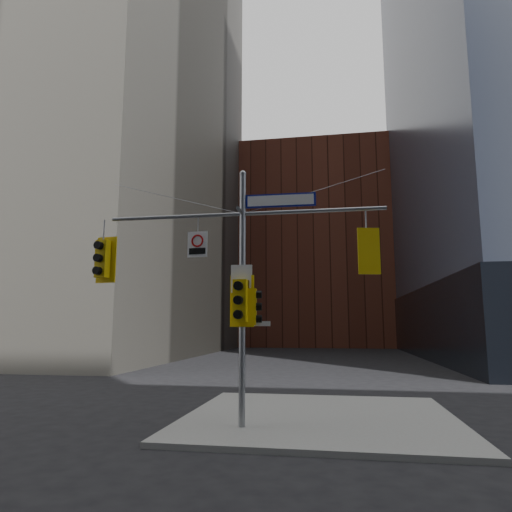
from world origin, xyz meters
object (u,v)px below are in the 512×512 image
(traffic_light_east_arm, at_px, (367,252))
(traffic_light_pole_side, at_px, (254,307))
(signal_assembly, at_px, (242,269))
(street_sign_blade, at_px, (280,200))
(traffic_light_west_arm, at_px, (103,259))
(regulatory_sign_arm, at_px, (197,244))
(traffic_light_pole_front, at_px, (240,301))

(traffic_light_east_arm, bearing_deg, traffic_light_pole_side, -13.32)
(signal_assembly, height_order, street_sign_blade, signal_assembly)
(traffic_light_west_arm, relative_size, street_sign_blade, 0.70)
(traffic_light_east_arm, distance_m, traffic_light_pole_side, 3.44)
(signal_assembly, bearing_deg, regulatory_sign_arm, -179.13)
(traffic_light_west_arm, bearing_deg, traffic_light_pole_front, 4.14)
(signal_assembly, relative_size, traffic_light_pole_front, 5.62)
(traffic_light_pole_front, height_order, street_sign_blade, street_sign_blade)
(street_sign_blade, bearing_deg, signal_assembly, 179.13)
(traffic_light_east_arm, xyz_separation_m, regulatory_sign_arm, (-4.76, -0.02, 0.37))
(traffic_light_pole_side, xyz_separation_m, street_sign_blade, (0.77, -0.01, 3.00))
(signal_assembly, bearing_deg, traffic_light_west_arm, 179.82)
(traffic_light_east_arm, height_order, traffic_light_pole_front, traffic_light_east_arm)
(traffic_light_east_arm, xyz_separation_m, street_sign_blade, (-2.34, 0.00, 1.55))
(traffic_light_west_arm, height_order, street_sign_blade, street_sign_blade)
(traffic_light_pole_side, relative_size, regulatory_sign_arm, 1.34)
(traffic_light_pole_side, bearing_deg, signal_assembly, 87.64)
(traffic_light_west_arm, relative_size, regulatory_sign_arm, 1.86)
(traffic_light_west_arm, xyz_separation_m, traffic_light_east_arm, (7.71, -0.01, 0.00))
(signal_assembly, xyz_separation_m, traffic_light_east_arm, (3.44, 0.00, 0.38))
(traffic_light_west_arm, relative_size, traffic_light_east_arm, 1.11)
(traffic_light_pole_side, distance_m, regulatory_sign_arm, 2.46)
(traffic_light_pole_side, bearing_deg, regulatory_sign_arm, 86.89)
(traffic_light_pole_side, height_order, regulatory_sign_arm, regulatory_sign_arm)
(signal_assembly, bearing_deg, traffic_light_pole_front, -89.93)
(traffic_light_east_arm, distance_m, regulatory_sign_arm, 4.78)
(traffic_light_pole_side, bearing_deg, traffic_light_east_arm, -94.33)
(signal_assembly, height_order, traffic_light_pole_front, signal_assembly)
(traffic_light_east_arm, distance_m, traffic_light_pole_front, 3.68)
(traffic_light_pole_side, xyz_separation_m, traffic_light_pole_front, (-0.32, -0.28, 0.16))
(signal_assembly, bearing_deg, traffic_light_east_arm, 0.02)
(signal_assembly, distance_m, street_sign_blade, 2.22)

